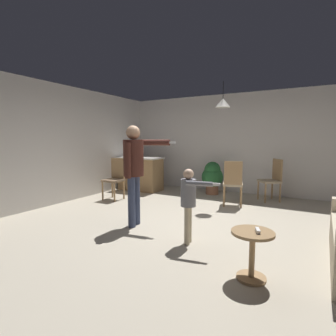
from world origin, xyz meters
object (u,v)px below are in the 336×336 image
side_table_by_couch (252,249)px  dining_chair_centre_back (233,182)px  dining_chair_near_wall (272,178)px  potted_plant_corner (212,176)px  spare_remote_on_table (258,231)px  person_adult (134,164)px  kitchen_counter (141,174)px  person_child (189,198)px  dining_chair_by_counter (115,177)px

side_table_by_couch → dining_chair_centre_back: (-1.00, 2.89, 0.22)m
dining_chair_near_wall → dining_chair_centre_back: 1.17m
potted_plant_corner → spare_remote_on_table: 4.32m
potted_plant_corner → person_adult: bearing=-95.0°
potted_plant_corner → kitchen_counter: bearing=-167.2°
person_child → potted_plant_corner: person_child is taller
side_table_by_couch → dining_chair_near_wall: size_ratio=0.52×
dining_chair_centre_back → potted_plant_corner: 1.30m
dining_chair_by_counter → dining_chair_centre_back: bearing=-166.9°
dining_chair_centre_back → spare_remote_on_table: dining_chair_centre_back is taller
dining_chair_near_wall → potted_plant_corner: (-1.51, 0.05, -0.07)m
person_child → spare_remote_on_table: bearing=51.4°
side_table_by_couch → person_adult: (-2.10, 0.80, 0.72)m
side_table_by_couch → potted_plant_corner: potted_plant_corner is taller
dining_chair_by_counter → person_adult: bearing=137.8°
kitchen_counter → dining_chair_by_counter: dining_chair_by_counter is taller
dining_chair_near_wall → potted_plant_corner: size_ratio=1.15×
spare_remote_on_table → dining_chair_by_counter: bearing=150.0°
side_table_by_couch → dining_chair_near_wall: (-0.32, 3.84, 0.22)m
dining_chair_near_wall → spare_remote_on_table: size_ratio=7.69×
person_child → dining_chair_by_counter: person_child is taller
dining_chair_by_counter → person_child: bearing=147.5°
side_table_by_couch → person_adult: bearing=159.2°
person_adult → dining_chair_near_wall: 3.56m
side_table_by_couch → potted_plant_corner: size_ratio=0.60×
person_adult → spare_remote_on_table: size_ratio=13.00×
kitchen_counter → dining_chair_centre_back: 2.89m
kitchen_counter → dining_chair_near_wall: dining_chair_near_wall is taller
person_child → dining_chair_centre_back: bearing=170.2°
person_adult → side_table_by_couch: bearing=59.6°
dining_chair_by_counter → potted_plant_corner: dining_chair_by_counter is taller
person_adult → dining_chair_near_wall: size_ratio=1.69×
potted_plant_corner → side_table_by_couch: bearing=-64.8°
person_adult → dining_chair_by_counter: (-1.61, 1.37, -0.50)m
person_adult → potted_plant_corner: bearing=165.4°
person_child → potted_plant_corner: bearing=-176.1°
dining_chair_by_counter → potted_plant_corner: (1.88, 1.72, -0.07)m
dining_chair_near_wall → potted_plant_corner: bearing=51.9°
kitchen_counter → spare_remote_on_table: kitchen_counter is taller
person_child → spare_remote_on_table: (1.02, -0.55, -0.12)m
person_adult → dining_chair_near_wall: person_adult is taller
person_child → dining_chair_near_wall: size_ratio=1.06×
side_table_by_couch → person_child: bearing=150.7°
spare_remote_on_table → person_child: bearing=151.7°
dining_chair_centre_back → potted_plant_corner: bearing=114.4°
dining_chair_near_wall → spare_remote_on_table: dining_chair_near_wall is taller
kitchen_counter → dining_chair_by_counter: 1.27m
person_adult → dining_chair_by_counter: size_ratio=1.69×
dining_chair_near_wall → dining_chair_centre_back: size_ratio=1.00×
side_table_by_couch → potted_plant_corner: 4.30m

